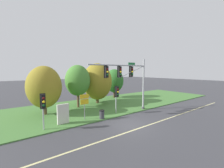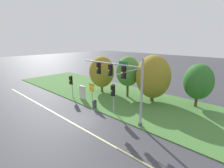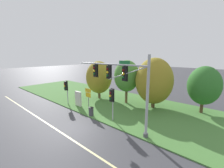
{
  "view_description": "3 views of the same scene",
  "coord_description": "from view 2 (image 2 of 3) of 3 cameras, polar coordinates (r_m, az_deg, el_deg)",
  "views": [
    {
      "loc": [
        -9.78,
        -10.14,
        5.2
      ],
      "look_at": [
        1.04,
        4.13,
        3.58
      ],
      "focal_mm": 24.0,
      "sensor_mm": 36.0,
      "label": 1
    },
    {
      "loc": [
        13.99,
        -10.14,
        8.29
      ],
      "look_at": [
        1.43,
        3.05,
        3.57
      ],
      "focal_mm": 28.0,
      "sensor_mm": 36.0,
      "label": 2
    },
    {
      "loc": [
        10.7,
        -7.14,
        6.6
      ],
      "look_at": [
        0.52,
        4.23,
        3.65
      ],
      "focal_mm": 24.0,
      "sensor_mm": 36.0,
      "label": 3
    }
  ],
  "objects": [
    {
      "name": "ground_plane",
      "position": [
        19.16,
        -9.63,
        -11.32
      ],
      "size": [
        160.0,
        160.0,
        0.0
      ],
      "primitive_type": "plane",
      "color": "#3D3D42"
    },
    {
      "name": "lane_stripe",
      "position": [
        18.55,
        -12.66,
        -12.37
      ],
      "size": [
        36.0,
        0.16,
        0.01
      ],
      "primitive_type": "cube",
      "color": "beige",
      "rests_on": "ground"
    },
    {
      "name": "grass_verge",
      "position": [
        24.53,
        5.98,
        -5.18
      ],
      "size": [
        48.0,
        11.5,
        0.1
      ],
      "primitive_type": "cube",
      "color": "#477A38",
      "rests_on": "ground"
    },
    {
      "name": "traffic_signal_mast",
      "position": [
        17.7,
        2.71,
        2.06
      ],
      "size": [
        8.36,
        0.49,
        6.56
      ],
      "color": "#9EA0A5",
      "rests_on": "grass_verge"
    },
    {
      "name": "pedestrian_signal_near_kerb",
      "position": [
        19.5,
        0.24,
        -2.72
      ],
      "size": [
        0.46,
        0.55,
        3.29
      ],
      "color": "#9EA0A5",
      "rests_on": "grass_verge"
    },
    {
      "name": "pedestrian_signal_further_along",
      "position": [
        25.53,
        -13.28,
        0.8
      ],
      "size": [
        0.46,
        0.55,
        3.17
      ],
      "color": "#9EA0A5",
      "rests_on": "grass_verge"
    },
    {
      "name": "route_sign_post",
      "position": [
        22.73,
        -6.61,
        -1.8
      ],
      "size": [
        1.03,
        0.08,
        2.69
      ],
      "color": "slate",
      "rests_on": "grass_verge"
    },
    {
      "name": "tree_nearest_road",
      "position": [
        27.34,
        -3.37,
        4.0
      ],
      "size": [
        3.89,
        3.89,
        5.64
      ],
      "color": "brown",
      "rests_on": "grass_verge"
    },
    {
      "name": "tree_left_of_mast",
      "position": [
        24.85,
        5.23,
        4.12
      ],
      "size": [
        3.39,
        3.39,
        5.86
      ],
      "color": "brown",
      "rests_on": "grass_verge"
    },
    {
      "name": "tree_behind_signpost",
      "position": [
        23.54,
        13.3,
        2.35
      ],
      "size": [
        4.54,
        4.54,
        6.23
      ],
      "color": "#4C3823",
      "rests_on": "grass_verge"
    },
    {
      "name": "tree_mid_verge",
      "position": [
        23.52,
        26.38,
        0.66
      ],
      "size": [
        3.47,
        3.47,
        5.34
      ],
      "color": "#4C3823",
      "rests_on": "grass_verge"
    },
    {
      "name": "info_kiosk",
      "position": [
        24.73,
        -9.65,
        -2.72
      ],
      "size": [
        1.1,
        0.24,
        1.9
      ],
      "color": "beige",
      "rests_on": "grass_verge"
    },
    {
      "name": "trash_bin",
      "position": [
        21.49,
        -5.73,
        -6.6
      ],
      "size": [
        0.56,
        0.56,
        0.93
      ],
      "color": "#38383D",
      "rests_on": "grass_verge"
    }
  ]
}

